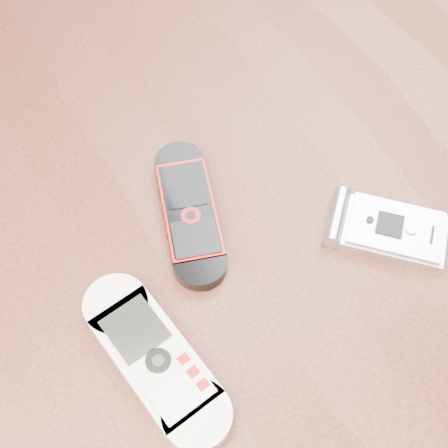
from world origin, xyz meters
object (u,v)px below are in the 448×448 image
(nokia_white, at_px, (155,359))
(nokia_black_red, at_px, (190,211))
(table, at_px, (219,290))
(motorola_razr, at_px, (392,229))

(nokia_white, distance_m, nokia_black_red, 0.12)
(nokia_black_red, bearing_deg, nokia_white, -111.03)
(table, distance_m, nokia_black_red, 0.12)
(nokia_white, xyz_separation_m, motorola_razr, (0.21, 0.00, -0.00))
(nokia_white, bearing_deg, table, 29.93)
(nokia_black_red, distance_m, motorola_razr, 0.16)
(motorola_razr, bearing_deg, nokia_black_red, 99.95)
(nokia_white, bearing_deg, motorola_razr, -7.29)
(table, xyz_separation_m, motorola_razr, (0.12, -0.07, 0.11))
(table, relative_size, motorola_razr, 12.62)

